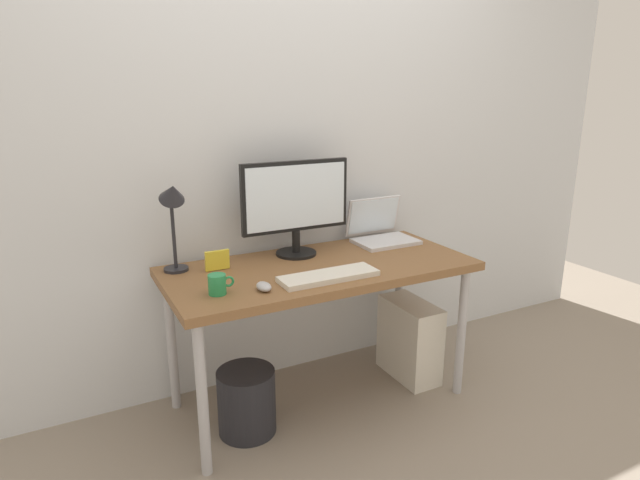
% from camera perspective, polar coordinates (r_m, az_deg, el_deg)
% --- Properties ---
extents(ground_plane, '(6.00, 6.00, 0.00)m').
position_cam_1_polar(ground_plane, '(2.82, 0.00, -16.48)').
color(ground_plane, gray).
extents(back_wall, '(4.40, 0.04, 2.60)m').
position_cam_1_polar(back_wall, '(2.74, -3.81, 11.50)').
color(back_wall, silver).
rests_on(back_wall, ground_plane).
extents(desk, '(1.43, 0.65, 0.71)m').
position_cam_1_polar(desk, '(2.53, 0.00, -4.00)').
color(desk, brown).
rests_on(desk, ground_plane).
extents(monitor, '(0.55, 0.20, 0.46)m').
position_cam_1_polar(monitor, '(2.59, -2.59, 4.03)').
color(monitor, black).
rests_on(monitor, desk).
extents(laptop, '(0.32, 0.27, 0.23)m').
position_cam_1_polar(laptop, '(2.90, 6.42, 1.01)').
color(laptop, silver).
rests_on(laptop, desk).
extents(desk_lamp, '(0.11, 0.16, 0.43)m').
position_cam_1_polar(desk_lamp, '(2.41, -15.32, 3.44)').
color(desk_lamp, '#232328').
rests_on(desk_lamp, desk).
extents(keyboard, '(0.44, 0.14, 0.02)m').
position_cam_1_polar(keyboard, '(2.33, 0.92, -3.85)').
color(keyboard, silver).
rests_on(keyboard, desk).
extents(mouse, '(0.06, 0.09, 0.03)m').
position_cam_1_polar(mouse, '(2.20, -5.97, -4.93)').
color(mouse, '#B2B2B7').
rests_on(mouse, desk).
extents(coffee_mug, '(0.11, 0.07, 0.08)m').
position_cam_1_polar(coffee_mug, '(2.19, -10.79, -4.63)').
color(coffee_mug, '#268C4C').
rests_on(coffee_mug, desk).
extents(photo_frame, '(0.11, 0.02, 0.09)m').
position_cam_1_polar(photo_frame, '(2.46, -10.85, -2.11)').
color(photo_frame, yellow).
rests_on(photo_frame, desk).
extents(computer_tower, '(0.18, 0.36, 0.42)m').
position_cam_1_polar(computer_tower, '(2.96, 9.47, -10.36)').
color(computer_tower, silver).
rests_on(computer_tower, ground_plane).
extents(wastebasket, '(0.26, 0.26, 0.30)m').
position_cam_1_polar(wastebasket, '(2.54, -7.78, -16.59)').
color(wastebasket, '#232328').
rests_on(wastebasket, ground_plane).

